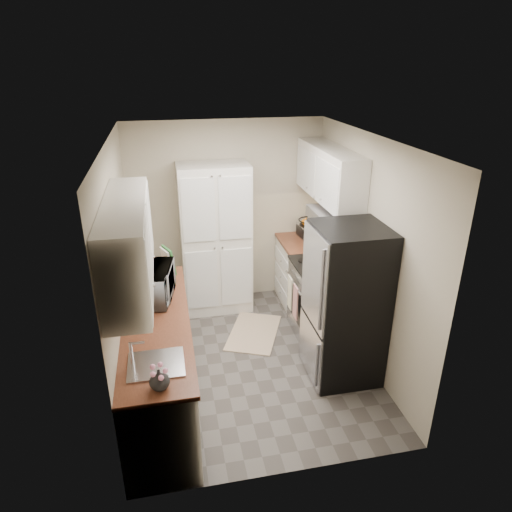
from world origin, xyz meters
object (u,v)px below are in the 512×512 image
(electric_range, at_px, (321,299))
(refrigerator, at_px, (346,304))
(pantry_cabinet, at_px, (216,239))
(wine_bottle, at_px, (140,272))
(microwave, at_px, (151,284))
(toaster_oven, at_px, (309,231))

(electric_range, xyz_separation_m, refrigerator, (-0.03, -0.80, 0.37))
(pantry_cabinet, relative_size, wine_bottle, 6.91)
(electric_range, relative_size, wine_bottle, 3.90)
(electric_range, relative_size, refrigerator, 0.66)
(refrigerator, bearing_deg, microwave, 168.24)
(microwave, bearing_deg, electric_range, -69.31)
(refrigerator, distance_m, microwave, 2.02)
(refrigerator, xyz_separation_m, toaster_oven, (0.15, 1.74, 0.16))
(toaster_oven, bearing_deg, refrigerator, -100.40)
(electric_range, bearing_deg, refrigerator, -92.48)
(pantry_cabinet, bearing_deg, toaster_oven, 0.54)
(wine_bottle, bearing_deg, electric_range, 0.76)
(microwave, height_order, wine_bottle, microwave)
(microwave, relative_size, wine_bottle, 2.10)
(electric_range, xyz_separation_m, toaster_oven, (0.12, 0.94, 0.54))
(toaster_oven, bearing_deg, electric_range, -102.48)
(microwave, bearing_deg, wine_bottle, 27.42)
(refrigerator, distance_m, wine_bottle, 2.23)
(electric_range, distance_m, microwave, 2.12)
(electric_range, bearing_deg, toaster_oven, 82.98)
(electric_range, bearing_deg, pantry_cabinet, 141.78)
(electric_range, distance_m, toaster_oven, 1.09)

